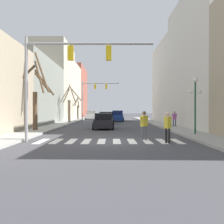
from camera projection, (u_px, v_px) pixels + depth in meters
ground_plane at (110, 141)px, 15.53m from camera, size 240.00×240.00×0.00m
sidewalk_left at (5, 140)px, 15.54m from camera, size 2.25×90.00×0.15m
sidewalk_right at (214, 140)px, 15.52m from camera, size 2.25×90.00×0.15m
building_row_left at (56, 90)px, 48.88m from camera, size 6.00×69.91×13.37m
building_row_right at (205, 72)px, 28.73m from camera, size 6.00×37.25×13.52m
crosswalk_stripes at (110, 141)px, 15.60m from camera, size 8.55×2.60×0.01m
traffic_signal_near at (65, 65)px, 15.27m from camera, size 7.51×0.28×6.13m
traffic_signal_far at (93, 92)px, 44.16m from camera, size 6.30×0.28×6.76m
street_lamp_right_corner at (196, 94)px, 18.59m from camera, size 0.95×0.36×4.04m
car_parked_right_far at (107, 118)px, 35.85m from camera, size 2.14×4.76×1.59m
car_parked_left_mid at (104, 121)px, 25.66m from camera, size 2.02×4.28×1.54m
car_parked_right_near at (92, 115)px, 52.05m from camera, size 2.13×4.87×1.65m
car_driving_away_lane at (118, 116)px, 42.28m from camera, size 2.03×4.34×1.76m
pedestrian_waiting_at_curb at (145, 123)px, 16.21m from camera, size 0.64×0.59×1.80m
pedestrian_on_left_sidewalk at (168, 125)px, 14.64m from camera, size 0.35×0.75×1.77m
pedestrian_near_right_corner at (175, 117)px, 27.25m from camera, size 0.65×0.35×1.57m
street_tree_right_near at (36, 95)px, 22.34m from camera, size 3.67×1.55×6.68m
street_tree_left_near at (70, 105)px, 37.17m from camera, size 2.72×2.34×5.37m
street_tree_left_far at (78, 108)px, 50.03m from camera, size 1.67×2.53×4.42m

